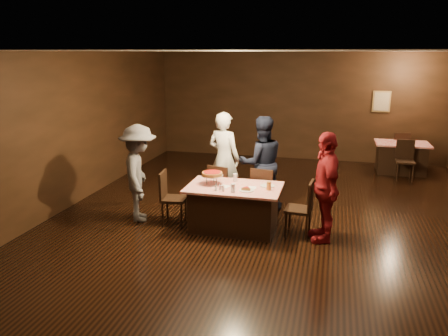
{
  "coord_description": "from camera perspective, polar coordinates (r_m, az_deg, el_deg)",
  "views": [
    {
      "loc": [
        1.0,
        -7.43,
        2.99
      ],
      "look_at": [
        -0.84,
        -0.22,
        1.0
      ],
      "focal_mm": 35.0,
      "sensor_mm": 36.0,
      "label": 1
    }
  ],
  "objects": [
    {
      "name": "chair_back_far",
      "position": [
        12.52,
        21.8,
        2.29
      ],
      "size": [
        0.5,
        0.5,
        0.95
      ],
      "primitive_type": "cube",
      "rotation": [
        0.0,
        0.0,
        3.35
      ],
      "color": "black",
      "rests_on": "ground"
    },
    {
      "name": "main_table",
      "position": [
        7.56,
        1.31,
        -5.2
      ],
      "size": [
        1.6,
        1.0,
        0.77
      ],
      "primitive_type": "cube",
      "color": "#B4140C",
      "rests_on": "ground"
    },
    {
      "name": "glass_back",
      "position": [
        7.7,
        1.47,
        -1.25
      ],
      "size": [
        0.08,
        0.08,
        0.14
      ],
      "primitive_type": "cylinder",
      "color": "silver",
      "rests_on": "main_table"
    },
    {
      "name": "diner_navy_hoodie",
      "position": [
        8.43,
        4.88,
        0.64
      ],
      "size": [
        1.09,
        0.99,
        1.82
      ],
      "primitive_type": "imported",
      "rotation": [
        0.0,
        0.0,
        3.56
      ],
      "color": "black",
      "rests_on": "ground"
    },
    {
      "name": "diner_grey_knit",
      "position": [
        7.96,
        -11.03,
        -0.69
      ],
      "size": [
        1.04,
        1.3,
        1.76
      ],
      "primitive_type": "imported",
      "rotation": [
        0.0,
        0.0,
        1.97
      ],
      "color": "#5D5E63",
      "rests_on": "ground"
    },
    {
      "name": "back_table",
      "position": [
        11.96,
        22.1,
        1.26
      ],
      "size": [
        1.3,
        0.9,
        0.77
      ],
      "primitive_type": "cube",
      "color": "#B40C10",
      "rests_on": "ground"
    },
    {
      "name": "napkin_center",
      "position": [
        7.37,
        3.6,
        -2.56
      ],
      "size": [
        0.19,
        0.19,
        0.01
      ],
      "primitive_type": "cube",
      "rotation": [
        0.0,
        0.0,
        0.21
      ],
      "color": "white",
      "rests_on": "main_table"
    },
    {
      "name": "diner_white_jacket",
      "position": [
        8.69,
        -0.01,
        1.26
      ],
      "size": [
        0.78,
        0.62,
        1.86
      ],
      "primitive_type": "imported",
      "rotation": [
        0.0,
        0.0,
        2.85
      ],
      "color": "white",
      "rests_on": "ground"
    },
    {
      "name": "pizza_stand",
      "position": [
        7.52,
        -1.55,
        -0.76
      ],
      "size": [
        0.38,
        0.38,
        0.22
      ],
      "color": "black",
      "rests_on": "main_table"
    },
    {
      "name": "napkin_left",
      "position": [
        7.42,
        0.11,
        -2.42
      ],
      "size": [
        0.21,
        0.21,
        0.01
      ],
      "primitive_type": "cube",
      "rotation": [
        0.0,
        0.0,
        -0.35
      ],
      "color": "white",
      "rests_on": "main_table"
    },
    {
      "name": "condiments",
      "position": [
        7.2,
        -0.57,
        -2.59
      ],
      "size": [
        0.17,
        0.1,
        0.09
      ],
      "color": "silver",
      "rests_on": "main_table"
    },
    {
      "name": "diner_red_shirt",
      "position": [
        7.15,
        13.08,
        -2.44
      ],
      "size": [
        0.68,
        1.13,
        1.8
      ],
      "primitive_type": "imported",
      "rotation": [
        0.0,
        0.0,
        -1.33
      ],
      "color": "maroon",
      "rests_on": "ground"
    },
    {
      "name": "chair_back_near",
      "position": [
        11.26,
        22.59,
        0.89
      ],
      "size": [
        0.42,
        0.42,
        0.95
      ],
      "primitive_type": "cube",
      "rotation": [
        0.0,
        0.0,
        0.0
      ],
      "color": "black",
      "rests_on": "ground"
    },
    {
      "name": "room",
      "position": [
        7.55,
        6.66,
        8.39
      ],
      "size": [
        10.0,
        10.04,
        3.02
      ],
      "color": "black",
      "rests_on": "ground"
    },
    {
      "name": "chair_far_left",
      "position": [
        8.31,
        -0.21,
        -2.66
      ],
      "size": [
        0.51,
        0.51,
        0.95
      ],
      "primitive_type": "cube",
      "rotation": [
        0.0,
        0.0,
        2.89
      ],
      "color": "black",
      "rests_on": "ground"
    },
    {
      "name": "chair_far_right",
      "position": [
        8.15,
        5.25,
        -3.07
      ],
      "size": [
        0.47,
        0.47,
        0.95
      ],
      "primitive_type": "cube",
      "rotation": [
        0.0,
        0.0,
        3.02
      ],
      "color": "black",
      "rests_on": "ground"
    },
    {
      "name": "chair_end_right",
      "position": [
        7.38,
        9.71,
        -5.2
      ],
      "size": [
        0.45,
        0.45,
        0.95
      ],
      "primitive_type": "cube",
      "rotation": [
        0.0,
        0.0,
        -1.65
      ],
      "color": "black",
      "rests_on": "ground"
    },
    {
      "name": "glass_amber",
      "position": [
        7.26,
        5.87,
        -2.34
      ],
      "size": [
        0.08,
        0.08,
        0.14
      ],
      "primitive_type": "cylinder",
      "color": "#BF7F26",
      "rests_on": "main_table"
    },
    {
      "name": "glass_front_left",
      "position": [
        7.12,
        1.18,
        -2.61
      ],
      "size": [
        0.08,
        0.08,
        0.14
      ],
      "primitive_type": "cylinder",
      "color": "silver",
      "rests_on": "main_table"
    },
    {
      "name": "plate_with_slice",
      "position": [
        7.21,
        2.95,
        -2.78
      ],
      "size": [
        0.25,
        0.25,
        0.06
      ],
      "color": "white",
      "rests_on": "main_table"
    },
    {
      "name": "plate_empty",
      "position": [
        7.48,
        5.7,
        -2.33
      ],
      "size": [
        0.25,
        0.25,
        0.01
      ],
      "primitive_type": "cylinder",
      "color": "white",
      "rests_on": "main_table"
    },
    {
      "name": "chair_end_left",
      "position": [
        7.83,
        -6.57,
        -3.87
      ],
      "size": [
        0.47,
        0.47,
        0.95
      ],
      "primitive_type": "cube",
      "rotation": [
        0.0,
        0.0,
        1.69
      ],
      "color": "black",
      "rests_on": "ground"
    }
  ]
}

